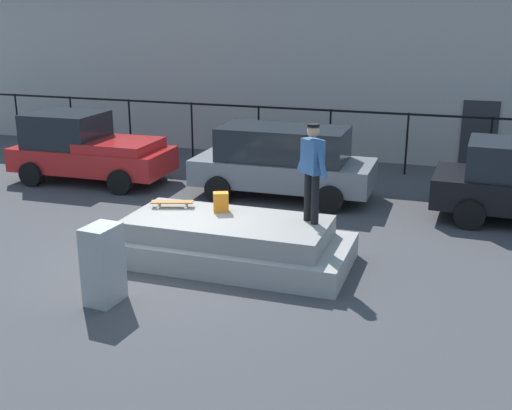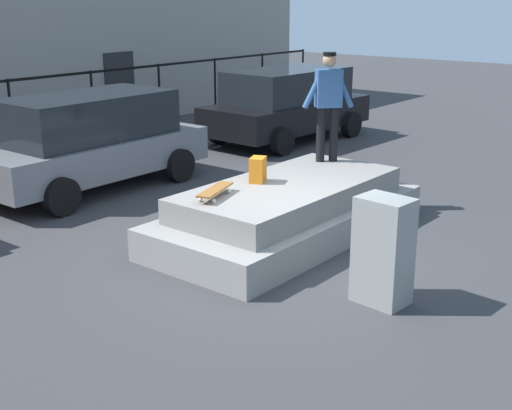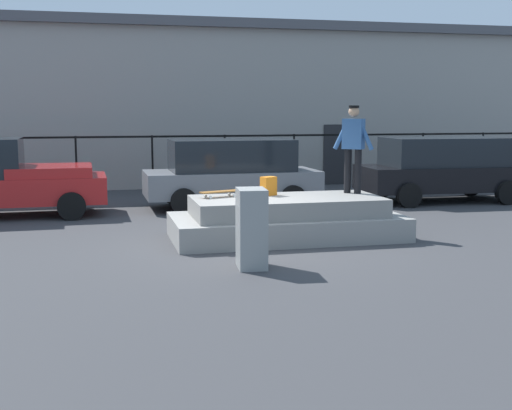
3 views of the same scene
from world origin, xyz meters
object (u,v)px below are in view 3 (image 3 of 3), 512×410
Objects in this scene: backpack at (268,186)px; car_grey_hatchback_mid at (231,172)px; car_red_pickup_near at (6,178)px; car_black_hatchback_far at (443,168)px; skateboarder at (353,143)px; utility_box at (252,228)px; skateboard at (220,192)px.

car_grey_hatchback_mid is at bearing -115.02° from backpack.
car_red_pickup_near is 11.26m from car_black_hatchback_far.
skateboarder is 1.40× the size of utility_box.
backpack is 3.98m from car_grey_hatchback_mid.
skateboarder reaches higher than utility_box.
car_grey_hatchback_mid is at bearing 112.80° from skateboarder.
car_black_hatchback_far is at bearing 43.00° from skateboarder.
car_black_hatchback_far is at bearing -1.64° from car_grey_hatchback_mid.
car_red_pickup_near is (-4.38, 3.81, -0.01)m from skateboard.
skateboarder is 5.74m from car_black_hatchback_far.
backpack is 2.79m from utility_box.
car_red_pickup_near is (-7.12, 3.81, -0.93)m from skateboarder.
car_grey_hatchback_mid reaches higher than utility_box.
car_red_pickup_near is 5.43m from car_grey_hatchback_mid.
car_grey_hatchback_mid is 5.84m from car_black_hatchback_far.
utility_box reaches higher than skateboard.
car_black_hatchback_far is 9.38m from utility_box.
backpack is at bearing 74.70° from utility_box.
skateboarder is 1.94m from backpack.
skateboard is at bearing 95.56° from utility_box.
utility_box is at bearing -98.65° from car_grey_hatchback_mid.
car_black_hatchback_far reaches higher than utility_box.
skateboard is 0.18× the size of car_black_hatchback_far.
car_red_pickup_near is at bearing 151.86° from skateboarder.
car_black_hatchback_far is (6.88, 3.86, 0.01)m from skateboard.
utility_box is (-1.00, -6.58, -0.29)m from car_grey_hatchback_mid.
backpack is 0.08× the size of car_grey_hatchback_mid.
car_red_pickup_near is 3.37× the size of utility_box.
utility_box is at bearing 45.75° from backpack.
utility_box is (0.04, -2.55, -0.28)m from skateboard.
utility_box is (-2.70, -2.55, -1.20)m from skateboarder.
skateboarder is at bearing -137.00° from car_black_hatchback_far.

